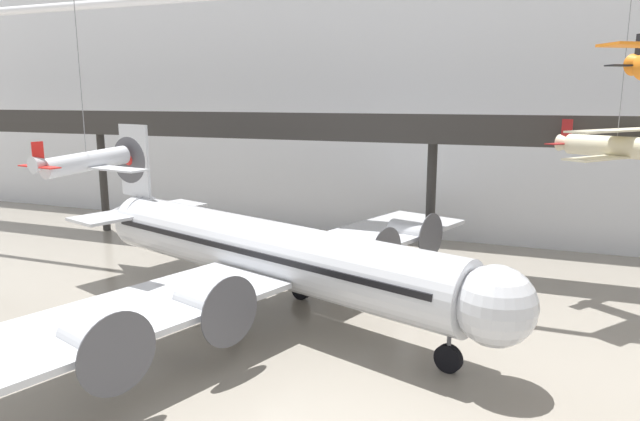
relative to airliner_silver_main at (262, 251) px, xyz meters
The scene contains 5 objects.
hangar_back_wall 24.69m from the airliner_silver_main, 72.20° to the left, with size 140.00×3.00×22.77m.
mezzanine_walkway 15.31m from the airliner_silver_main, 59.61° to the left, with size 110.00×3.20×11.13m.
airliner_silver_main is the anchor object (origin of this frame).
suspended_plane_silver_racer 10.50m from the airliner_silver_main, 146.75° to the right, with size 7.41×6.10×10.74m.
suspended_plane_cream_biplane 20.78m from the airliner_silver_main, 22.40° to the left, with size 7.32×7.87×10.30m.
Camera 1 is at (7.38, -15.39, 12.20)m, focal length 32.00 mm.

